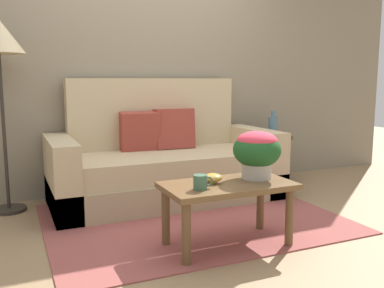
% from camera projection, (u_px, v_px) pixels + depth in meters
% --- Properties ---
extents(ground_plane, '(14.00, 14.00, 0.00)m').
position_uv_depth(ground_plane, '(198.00, 224.00, 3.40)').
color(ground_plane, '#997A56').
extents(wall_back, '(6.40, 0.12, 2.74)m').
position_uv_depth(wall_back, '(146.00, 58.00, 4.37)').
color(wall_back, gray).
rests_on(wall_back, ground).
extents(area_rug, '(2.34, 1.80, 0.01)m').
position_uv_depth(area_rug, '(192.00, 218.00, 3.51)').
color(area_rug, '#994C47').
rests_on(area_rug, ground).
extents(couch, '(2.15, 0.94, 1.16)m').
position_uv_depth(couch, '(164.00, 164.00, 4.08)').
color(couch, tan).
rests_on(couch, ground).
extents(coffee_table, '(0.89, 0.48, 0.45)m').
position_uv_depth(coffee_table, '(228.00, 194.00, 2.89)').
color(coffee_table, brown).
rests_on(coffee_table, ground).
extents(side_table, '(0.47, 0.47, 0.53)m').
position_uv_depth(side_table, '(271.00, 150.00, 4.71)').
color(side_table, '#4C331E').
rests_on(side_table, ground).
extents(potted_plant, '(0.34, 0.34, 0.34)m').
position_uv_depth(potted_plant, '(257.00, 150.00, 2.99)').
color(potted_plant, '#B7B2A8').
rests_on(potted_plant, coffee_table).
extents(coffee_mug, '(0.14, 0.09, 0.09)m').
position_uv_depth(coffee_mug, '(201.00, 182.00, 2.71)').
color(coffee_mug, '#3D664C').
rests_on(coffee_mug, coffee_table).
extents(snack_bowl, '(0.13, 0.13, 0.07)m').
position_uv_depth(snack_bowl, '(213.00, 178.00, 2.88)').
color(snack_bowl, gold).
rests_on(snack_bowl, coffee_table).
extents(table_vase, '(0.11, 0.11, 0.28)m').
position_uv_depth(table_vase, '(273.00, 126.00, 4.68)').
color(table_vase, slate).
rests_on(table_vase, side_table).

